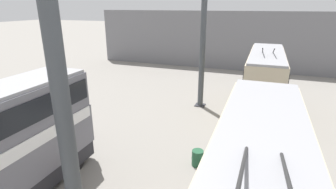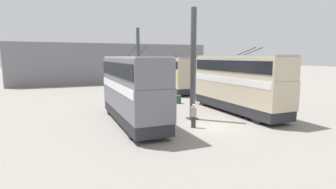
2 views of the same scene
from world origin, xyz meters
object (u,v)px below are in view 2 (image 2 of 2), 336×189
at_px(bus_left_far, 172,73).
at_px(bus_right_far, 132,86).
at_px(person_aisle_foreground, 194,115).
at_px(person_by_right_row, 150,105).
at_px(bus_left_near, 238,80).
at_px(oil_drum, 178,99).

relative_size(bus_left_far, bus_right_far, 0.88).
xyz_separation_m(bus_right_far, person_aisle_foreground, (-2.84, -3.67, -1.96)).
height_order(person_aisle_foreground, person_by_right_row, person_aisle_foreground).
xyz_separation_m(bus_left_near, bus_left_far, (14.52, 0.00, -0.17)).
xyz_separation_m(person_aisle_foreground, oil_drum, (9.25, -3.08, -0.47)).
bearing_deg(bus_left_near, oil_drum, 24.85).
bearing_deg(person_by_right_row, bus_left_near, 32.49).
relative_size(person_aisle_foreground, oil_drum, 1.97).
distance_m(bus_left_far, person_aisle_foreground, 18.61).
height_order(bus_left_far, oil_drum, bus_left_far).
xyz_separation_m(person_by_right_row, oil_drum, (4.12, -4.62, -0.46)).
xyz_separation_m(person_aisle_foreground, person_by_right_row, (5.14, 1.54, -0.01)).
distance_m(person_by_right_row, oil_drum, 6.21).
bearing_deg(bus_right_far, oil_drum, -46.46).
height_order(person_by_right_row, oil_drum, person_by_right_row).
bearing_deg(person_aisle_foreground, oil_drum, -161.78).
bearing_deg(person_aisle_foreground, bus_right_far, -91.03).
bearing_deg(oil_drum, bus_left_far, -19.29).
relative_size(bus_left_near, person_aisle_foreground, 6.41).
relative_size(person_aisle_foreground, person_by_right_row, 1.01).
bearing_deg(person_aisle_foreground, bus_left_far, -162.19).
height_order(bus_left_near, person_aisle_foreground, bus_left_near).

